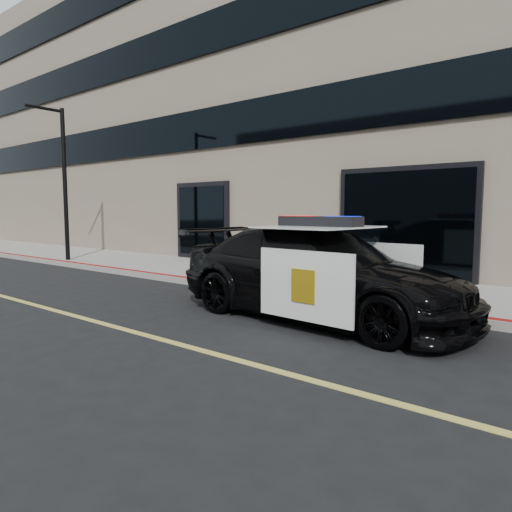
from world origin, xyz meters
The scene contains 6 objects.
ground centered at (0.00, 0.00, 0.00)m, with size 120.00×120.00×0.00m, color black.
sidewalk_n centered at (0.00, 5.25, 0.07)m, with size 60.00×3.50×0.15m, color gray.
building_n centered at (0.00, 10.50, 6.00)m, with size 60.00×7.00×12.00m, color #756856.
police_car centered at (-0.75, 2.51, 0.77)m, with size 2.76×5.48×1.71m.
fire_hydrant centered at (-2.93, 4.16, 0.54)m, with size 0.38×0.52×0.83m.
street_light centered at (-11.33, 3.83, 2.89)m, with size 0.14×1.26×4.96m.
Camera 1 is at (3.16, -4.01, 1.80)m, focal length 32.00 mm.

